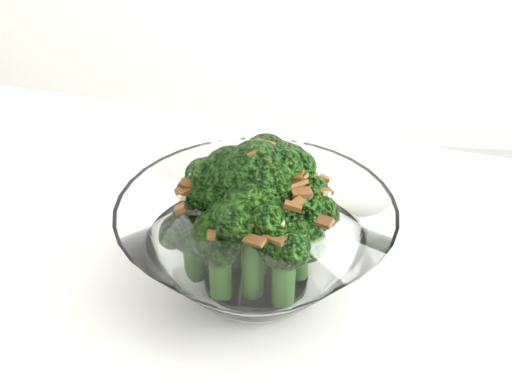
# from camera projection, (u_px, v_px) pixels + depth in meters

# --- Properties ---
(broccoli_dish) EXTENTS (0.21, 0.21, 0.13)m
(broccoli_dish) POSITION_uv_depth(u_px,v_px,m) (256.00, 233.00, 0.44)
(broccoli_dish) COLOR white
(broccoli_dish) RESTS_ON table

